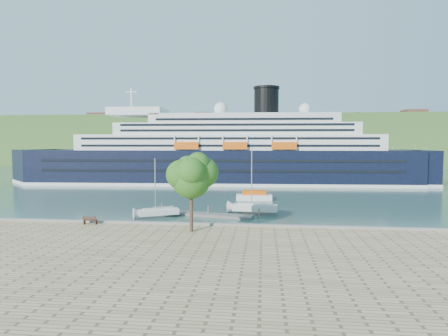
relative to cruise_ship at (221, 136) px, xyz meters
The scene contains 10 objects.
ground 57.22m from the cruise_ship, 87.61° to the right, with size 400.00×400.00×0.00m, color #2B4D44.
far_hillside 89.38m from the cruise_ship, 88.51° to the left, with size 400.00×50.00×24.00m, color #295120.
quay_coping 57.17m from the cruise_ship, 87.62° to the right, with size 220.00×0.50×0.30m, color slate.
cruise_ship is the anchor object (origin of this frame).
park_bench 58.88m from the cruise_ship, 100.02° to the right, with size 1.78×0.73×1.14m, color #4D2716, non-canonical shape.
promenade_tree 59.82m from the cruise_ship, 86.72° to the right, with size 6.01×6.01×9.95m, color #245516, non-canonical shape.
floating_pontoon 46.60m from the cruise_ship, 88.31° to the right, with size 17.87×2.18×0.40m, color slate, non-canonical shape.
sailboat_white_near 48.19m from the cruise_ship, 94.83° to the right, with size 6.61×1.84×8.54m, color silver, non-canonical shape.
sailboat_white_far 44.77m from the cruise_ship, 76.42° to the right, with size 7.80×2.17×10.07m, color silver, non-canonical shape.
tender_launch 32.56m from the cruise_ship, 71.01° to the right, with size 7.01×2.40×1.94m, color #E7590D, non-canonical shape.
Camera 1 is at (9.36, -45.72, 11.38)m, focal length 30.00 mm.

